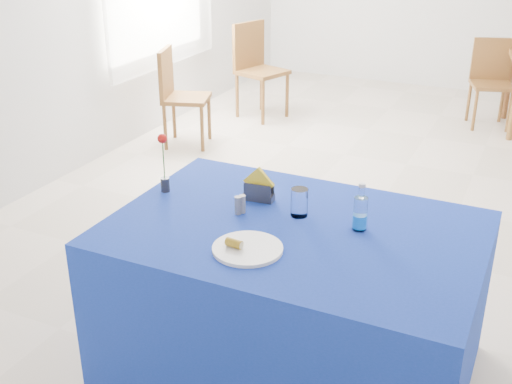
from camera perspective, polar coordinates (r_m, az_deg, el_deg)
floor at (r=4.96m, az=11.21°, el=-0.58°), size 7.00×7.00×0.00m
plate at (r=2.60m, az=-0.75°, el=-5.06°), size 0.29×0.29×0.01m
drinking_glass at (r=2.87m, az=3.87°, el=-0.92°), size 0.08×0.08×0.13m
salt_shaker at (r=2.90m, az=-1.22°, el=-1.08°), size 0.03×0.03×0.08m
pepper_shaker at (r=2.89m, az=-1.62°, el=-1.19°), size 0.03×0.03×0.08m
blue_table at (r=2.98m, az=3.28°, el=-9.63°), size 1.60×1.10×0.76m
water_bottle at (r=2.77m, az=9.24°, el=-1.99°), size 0.06×0.06×0.21m
napkin_holder at (r=3.02m, az=0.26°, el=0.11°), size 0.16×0.07×0.17m
rose_vase at (r=3.11m, az=-8.19°, el=2.43°), size 0.05×0.05×0.30m
chair_bg_left at (r=6.85m, az=20.17°, el=9.64°), size 0.48×0.48×0.85m
chair_win_a at (r=5.90m, az=-7.00°, el=8.96°), size 0.50×0.50×0.88m
chair_win_b at (r=6.71m, az=0.01°, el=11.39°), size 0.54×0.54×0.96m
banana_pieces at (r=2.59m, az=-1.94°, el=-4.58°), size 0.08×0.04×0.04m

